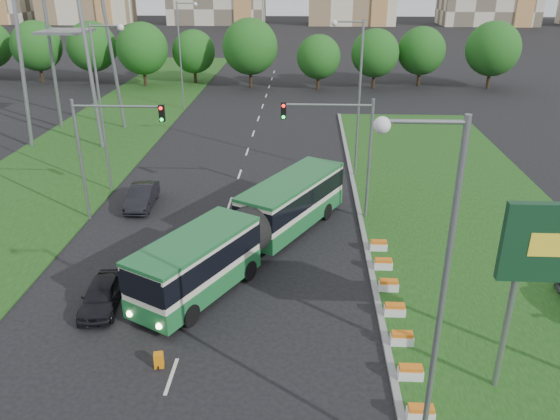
# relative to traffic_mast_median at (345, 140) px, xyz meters

# --- Properties ---
(ground) EXTENTS (360.00, 360.00, 0.00)m
(ground) POSITION_rel_traffic_mast_median_xyz_m (-4.78, -10.00, -5.35)
(ground) COLOR black
(ground) RESTS_ON ground
(grass_median) EXTENTS (14.00, 60.00, 0.15)m
(grass_median) POSITION_rel_traffic_mast_median_xyz_m (8.22, -2.00, -5.27)
(grass_median) COLOR #154213
(grass_median) RESTS_ON ground
(median_kerb) EXTENTS (0.30, 60.00, 0.18)m
(median_kerb) POSITION_rel_traffic_mast_median_xyz_m (1.27, -2.00, -5.26)
(median_kerb) COLOR gray
(median_kerb) RESTS_ON ground
(left_verge) EXTENTS (12.00, 110.00, 0.10)m
(left_verge) POSITION_rel_traffic_mast_median_xyz_m (-22.78, 15.00, -5.30)
(left_verge) COLOR #154213
(left_verge) RESTS_ON ground
(lane_markings) EXTENTS (0.20, 100.00, 0.01)m
(lane_markings) POSITION_rel_traffic_mast_median_xyz_m (-7.78, 10.00, -5.35)
(lane_markings) COLOR silver
(lane_markings) RESTS_ON ground
(flower_planters) EXTENTS (1.10, 13.70, 0.60)m
(flower_planters) POSITION_rel_traffic_mast_median_xyz_m (1.92, -11.40, -4.90)
(flower_planters) COLOR silver
(flower_planters) RESTS_ON grass_median
(traffic_mast_median) EXTENTS (5.76, 0.32, 8.00)m
(traffic_mast_median) POSITION_rel_traffic_mast_median_xyz_m (0.00, 0.00, 0.00)
(traffic_mast_median) COLOR gray
(traffic_mast_median) RESTS_ON ground
(traffic_mast_left) EXTENTS (5.76, 0.32, 8.00)m
(traffic_mast_left) POSITION_rel_traffic_mast_median_xyz_m (-15.16, -1.00, 0.00)
(traffic_mast_left) COLOR gray
(traffic_mast_left) RESTS_ON ground
(street_lamps) EXTENTS (36.00, 60.00, 12.00)m
(street_lamps) POSITION_rel_traffic_mast_median_xyz_m (-7.78, 0.00, 0.65)
(street_lamps) COLOR gray
(street_lamps) RESTS_ON ground
(tree_line) EXTENTS (120.00, 8.00, 9.00)m
(tree_line) POSITION_rel_traffic_mast_median_xyz_m (5.22, 45.00, -0.85)
(tree_line) COLOR #185216
(tree_line) RESTS_ON ground
(articulated_bus) EXTENTS (2.75, 17.65, 2.91)m
(articulated_bus) POSITION_rel_traffic_mast_median_xyz_m (-5.71, -5.43, -3.57)
(articulated_bus) COLOR beige
(articulated_bus) RESTS_ON ground
(car_left_near) EXTENTS (2.02, 4.27, 1.41)m
(car_left_near) POSITION_rel_traffic_mast_median_xyz_m (-12.26, -11.23, -4.64)
(car_left_near) COLOR black
(car_left_near) RESTS_ON ground
(car_left_far) EXTENTS (1.81, 4.63, 1.50)m
(car_left_far) POSITION_rel_traffic_mast_median_xyz_m (-13.81, 1.20, -4.60)
(car_left_far) COLOR black
(car_left_far) RESTS_ON ground
(pedestrian) EXTENTS (0.48, 0.63, 1.56)m
(pedestrian) POSITION_rel_traffic_mast_median_xyz_m (-8.79, -13.10, -4.57)
(pedestrian) COLOR gray
(pedestrian) RESTS_ON ground
(shopping_trolley) EXTENTS (0.39, 0.41, 0.67)m
(shopping_trolley) POSITION_rel_traffic_mast_median_xyz_m (-8.41, -15.43, -5.02)
(shopping_trolley) COLOR orange
(shopping_trolley) RESTS_ON ground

